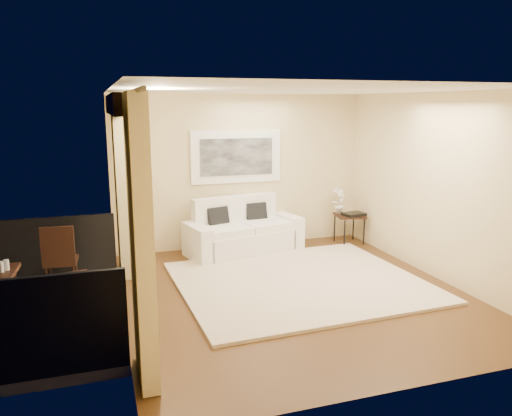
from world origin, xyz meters
TOP-DOWN VIEW (x-y plane):
  - floor at (0.00, 0.00)m, footprint 5.00×5.00m
  - room_shell at (-2.13, 0.00)m, footprint 5.00×6.40m
  - balcony at (-3.31, 0.00)m, footprint 1.81×2.60m
  - curtains at (-2.11, 0.00)m, footprint 0.16×4.80m
  - artwork at (-0.09, 2.46)m, footprint 1.62×0.07m
  - rug at (0.23, 0.31)m, footprint 3.49×3.07m
  - sofa at (-0.10, 2.09)m, footprint 2.10×1.23m
  - side_table at (1.93, 2.00)m, footprint 0.57×0.57m
  - tray at (1.97, 1.92)m, footprint 0.41×0.33m
  - orchid at (1.78, 2.15)m, footprint 0.32×0.27m
  - balcony_chair_far at (-2.98, 0.90)m, footprint 0.44×0.45m
  - balcony_chair_near at (-2.77, -0.92)m, footprint 0.45×0.46m
  - glass_a at (-3.51, -0.13)m, footprint 0.06×0.06m
  - glass_b at (-3.46, -0.07)m, footprint 0.06×0.06m

SIDE VIEW (x-z plane):
  - floor at x=0.00m, z-range 0.00..0.00m
  - rug at x=0.23m, z-range 0.00..0.04m
  - balcony at x=-3.31m, z-range -0.41..0.76m
  - sofa at x=-0.10m, z-range -0.14..0.81m
  - side_table at x=1.93m, z-range 0.21..0.75m
  - balcony_chair_near at x=-2.77m, z-range 0.06..0.93m
  - balcony_chair_far at x=-2.98m, z-range 0.08..1.04m
  - tray at x=1.97m, z-range 0.54..0.59m
  - glass_a at x=-3.51m, z-range 0.71..0.83m
  - glass_b at x=-3.46m, z-range 0.71..0.83m
  - orchid at x=1.78m, z-range 0.54..1.05m
  - curtains at x=-2.11m, z-range 0.02..2.66m
  - artwork at x=-0.09m, z-range 1.16..2.08m
  - room_shell at x=-2.13m, z-range 0.02..5.02m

